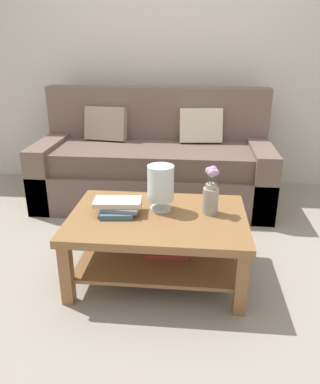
% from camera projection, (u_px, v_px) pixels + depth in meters
% --- Properties ---
extents(ground_plane, '(10.00, 10.00, 0.00)m').
position_uv_depth(ground_plane, '(157.00, 251.00, 2.82)').
color(ground_plane, gray).
extents(back_wall, '(6.40, 0.12, 2.70)m').
position_uv_depth(back_wall, '(173.00, 54.00, 3.85)').
color(back_wall, beige).
rests_on(back_wall, ground).
extents(couch, '(2.17, 0.90, 1.06)m').
position_uv_depth(couch, '(154.00, 164.00, 3.63)').
color(couch, brown).
rests_on(couch, ground).
extents(coffee_table, '(1.12, 0.77, 0.44)m').
position_uv_depth(coffee_table, '(158.00, 232.00, 2.42)').
color(coffee_table, olive).
rests_on(coffee_table, ground).
extents(book_stack_main, '(0.31, 0.22, 0.09)m').
position_uv_depth(book_stack_main, '(118.00, 207.00, 2.38)').
color(book_stack_main, '#3D6075').
rests_on(book_stack_main, coffee_table).
extents(glass_hurricane_vase, '(0.17, 0.17, 0.30)m').
position_uv_depth(glass_hurricane_vase, '(161.00, 184.00, 2.39)').
color(glass_hurricane_vase, silver).
rests_on(glass_hurricane_vase, coffee_table).
extents(flower_pitcher, '(0.10, 0.11, 0.31)m').
position_uv_depth(flower_pitcher, '(211.00, 194.00, 2.36)').
color(flower_pitcher, '#9E998E').
rests_on(flower_pitcher, coffee_table).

